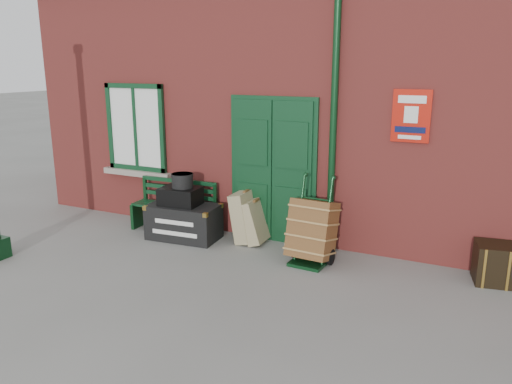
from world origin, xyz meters
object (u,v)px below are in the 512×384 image
Objects in this scene: porter_trolley at (312,230)px; dark_trunk at (505,264)px; bench at (175,205)px; houdini_trunk at (184,222)px.

porter_trolley is 2.49m from dark_trunk.
bench reaches higher than dark_trunk.
porter_trolley is at bearing -10.44° from bench.
houdini_trunk is at bearing 173.60° from dark_trunk.
bench is at bearing 175.83° from porter_trolley.
houdini_trunk is 4.63m from dark_trunk.
porter_trolley is at bearing -6.37° from houdini_trunk.
houdini_trunk reaches higher than dark_trunk.
dark_trunk is (4.62, 0.34, -0.02)m from houdini_trunk.
dark_trunk is at bearing 12.76° from porter_trolley.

